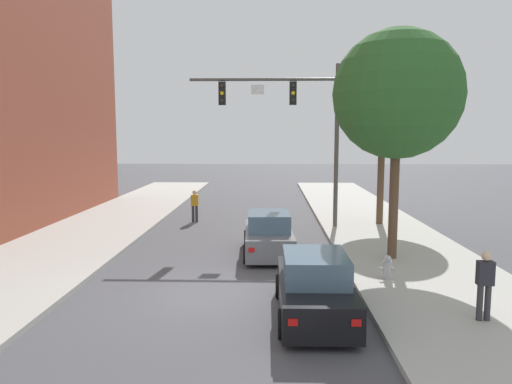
% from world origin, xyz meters
% --- Properties ---
extents(ground_plane, '(120.00, 120.00, 0.00)m').
position_xyz_m(ground_plane, '(0.00, 0.00, 0.00)').
color(ground_plane, '#4C4C51').
extents(sidewalk_right, '(5.00, 60.00, 0.15)m').
position_xyz_m(sidewalk_right, '(6.50, 0.00, 0.07)').
color(sidewalk_right, '#B2AFA8').
rests_on(sidewalk_right, ground).
extents(traffic_signal_mast, '(6.88, 0.38, 7.50)m').
position_xyz_m(traffic_signal_mast, '(2.65, 9.44, 5.36)').
color(traffic_signal_mast, '#514C47').
rests_on(traffic_signal_mast, sidewalk_right).
extents(car_lead_grey, '(1.97, 4.30, 1.60)m').
position_xyz_m(car_lead_grey, '(1.47, 4.59, 0.72)').
color(car_lead_grey, slate).
rests_on(car_lead_grey, ground).
extents(car_following_black, '(1.86, 4.25, 1.60)m').
position_xyz_m(car_following_black, '(2.62, -1.51, 0.72)').
color(car_following_black, black).
rests_on(car_following_black, ground).
extents(pedestrian_crossing_road, '(0.36, 0.22, 1.64)m').
position_xyz_m(pedestrian_crossing_road, '(-2.31, 11.10, 0.91)').
color(pedestrian_crossing_road, '#333338').
rests_on(pedestrian_crossing_road, ground).
extents(pedestrian_sidewalk_right_walker, '(0.36, 0.22, 1.64)m').
position_xyz_m(pedestrian_sidewalk_right_walker, '(6.49, -2.03, 1.06)').
color(pedestrian_sidewalk_right_walker, '#333338').
rests_on(pedestrian_sidewalk_right_walker, sidewalk_right).
extents(fire_hydrant, '(0.48, 0.24, 0.72)m').
position_xyz_m(fire_hydrant, '(5.04, 1.14, 0.51)').
color(fire_hydrant, '#B2B2B7').
rests_on(fire_hydrant, sidewalk_right).
extents(street_tree_nearest, '(4.37, 4.37, 7.84)m').
position_xyz_m(street_tree_nearest, '(5.81, 3.64, 5.78)').
color(street_tree_nearest, brown).
rests_on(street_tree_nearest, sidewalk_right).
extents(street_tree_second, '(3.87, 3.87, 7.31)m').
position_xyz_m(street_tree_second, '(6.85, 10.19, 5.50)').
color(street_tree_second, brown).
rests_on(street_tree_second, sidewalk_right).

